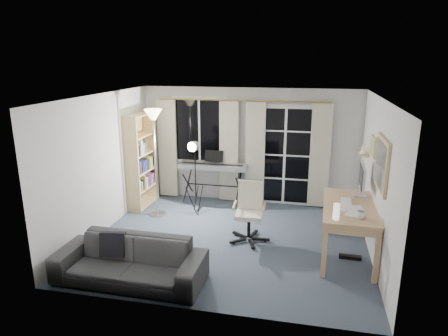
# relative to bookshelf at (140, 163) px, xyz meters

# --- Properties ---
(floor) EXTENTS (4.50, 4.00, 0.02)m
(floor) POSITION_rel_bookshelf_xyz_m (2.12, -1.23, -0.92)
(floor) COLOR #323A4A
(floor) RESTS_ON ground
(window) EXTENTS (1.20, 0.08, 1.40)m
(window) POSITION_rel_bookshelf_xyz_m (1.07, 0.74, 0.59)
(window) COLOR white
(window) RESTS_ON floor
(french_door) EXTENTS (1.32, 0.09, 2.11)m
(french_door) POSITION_rel_bookshelf_xyz_m (2.87, 0.74, 0.11)
(french_door) COLOR white
(french_door) RESTS_ON floor
(curtains) EXTENTS (3.60, 0.07, 2.13)m
(curtains) POSITION_rel_bookshelf_xyz_m (1.99, 0.65, 0.18)
(curtains) COLOR gold
(curtains) RESTS_ON floor
(bookshelf) EXTENTS (0.34, 0.90, 1.92)m
(bookshelf) POSITION_rel_bookshelf_xyz_m (0.00, 0.00, 0.00)
(bookshelf) COLOR tan
(bookshelf) RESTS_ON floor
(torchiere_lamp) EXTENTS (0.43, 0.43, 2.07)m
(torchiere_lamp) POSITION_rel_bookshelf_xyz_m (0.52, -0.43, 0.76)
(torchiere_lamp) COLOR #B2B2B7
(torchiere_lamp) RESTS_ON floor
(keyboard_piano) EXTENTS (1.43, 0.69, 1.04)m
(keyboard_piano) POSITION_rel_bookshelf_xyz_m (1.42, 0.47, -0.13)
(keyboard_piano) COLOR black
(keyboard_piano) RESTS_ON floor
(studio_light) EXTENTS (0.32, 0.33, 1.49)m
(studio_light) POSITION_rel_bookshelf_xyz_m (1.22, -0.22, 0.28)
(studio_light) COLOR black
(studio_light) RESTS_ON floor
(office_chair) EXTENTS (0.67, 0.69, 1.00)m
(office_chair) POSITION_rel_bookshelf_xyz_m (2.44, -1.09, -0.32)
(office_chair) COLOR black
(office_chair) RESTS_ON floor
(desk) EXTENTS (0.83, 1.57, 0.83)m
(desk) POSITION_rel_bookshelf_xyz_m (4.00, -1.39, -0.18)
(desk) COLOR tan
(desk) RESTS_ON floor
(monitor) EXTENTS (0.20, 0.60, 0.52)m
(monitor) POSITION_rel_bookshelf_xyz_m (4.20, -0.94, 0.23)
(monitor) COLOR silver
(monitor) RESTS_ON desk
(desk_clutter) EXTENTS (0.51, 0.94, 1.05)m
(desk_clutter) POSITION_rel_bookshelf_xyz_m (3.93, -1.63, -0.26)
(desk_clutter) COLOR white
(desk_clutter) RESTS_ON desk
(mug) EXTENTS (0.14, 0.11, 0.14)m
(mug) POSITION_rel_bookshelf_xyz_m (4.10, -1.89, -0.01)
(mug) COLOR silver
(mug) RESTS_ON desk
(wall_mirror) EXTENTS (0.04, 0.94, 0.74)m
(wall_mirror) POSITION_rel_bookshelf_xyz_m (4.35, -1.58, 0.64)
(wall_mirror) COLOR tan
(wall_mirror) RESTS_ON floor
(framed_print) EXTENTS (0.03, 0.42, 0.32)m
(framed_print) POSITION_rel_bookshelf_xyz_m (4.35, -0.68, 0.69)
(framed_print) COLOR tan
(framed_print) RESTS_ON floor
(wall_shelf) EXTENTS (0.16, 0.30, 0.18)m
(wall_shelf) POSITION_rel_bookshelf_xyz_m (4.28, -0.18, 0.50)
(wall_shelf) COLOR tan
(wall_shelf) RESTS_ON floor
(sofa) EXTENTS (2.05, 0.62, 0.80)m
(sofa) POSITION_rel_bookshelf_xyz_m (1.04, -2.78, -0.51)
(sofa) COLOR #29292B
(sofa) RESTS_ON floor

